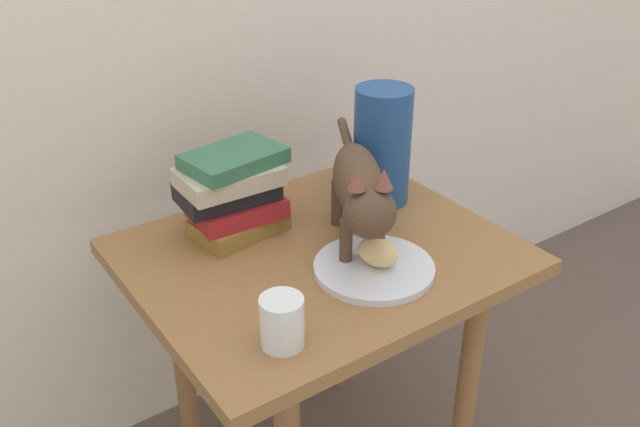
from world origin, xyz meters
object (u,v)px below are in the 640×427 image
side_table (320,291)px  bread_roll (378,252)px  plate (374,268)px  cat (360,188)px  candle_jar (282,324)px  book_stack (233,193)px  green_vase (382,146)px

side_table → bread_roll: bearing=-69.0°
side_table → plate: 0.16m
plate → cat: cat is taller
side_table → candle_jar: (-0.21, -0.20, 0.14)m
book_stack → green_vase: bearing=-9.3°
side_table → green_vase: size_ratio=2.80×
plate → cat: 0.15m
plate → candle_jar: (-0.25, -0.08, 0.03)m
side_table → plate: bearing=-72.1°
green_vase → candle_jar: 0.54m
plate → book_stack: size_ratio=1.04×
side_table → candle_jar: candle_jar is taller
side_table → book_stack: book_stack is taller
candle_jar → bread_roll: bearing=17.1°
side_table → bread_roll: size_ratio=8.84×
bread_roll → book_stack: size_ratio=0.38×
plate → book_stack: bearing=117.0°
cat → book_stack: bearing=129.5°
side_table → green_vase: green_vase is taller
side_table → green_vase: 0.34m
side_table → green_vase: bearing=23.4°
bread_roll → cat: (0.01, 0.08, 0.09)m
book_stack → cat: bearing=-50.5°
side_table → green_vase: (0.23, 0.10, 0.22)m
side_table → cat: (0.06, -0.04, 0.23)m
bread_roll → candle_jar: size_ratio=0.94×
plate → book_stack: book_stack is taller
side_table → candle_jar: size_ratio=8.32×
cat → book_stack: 0.26m
plate → book_stack: 0.32m
plate → candle_jar: size_ratio=2.62×
cat → green_vase: 0.22m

